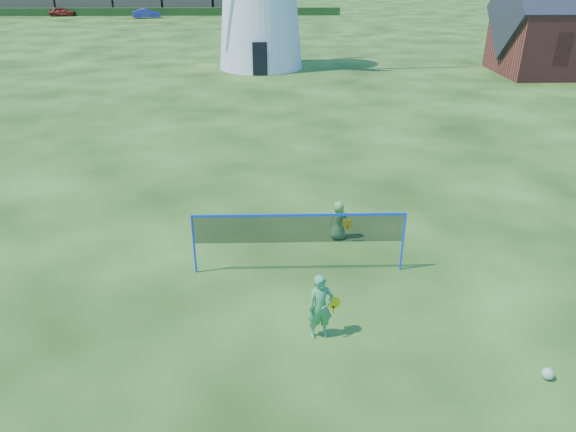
{
  "coord_description": "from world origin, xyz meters",
  "views": [
    {
      "loc": [
        -0.08,
        -10.33,
        6.85
      ],
      "look_at": [
        0.2,
        0.5,
        1.5
      ],
      "focal_mm": 32.44,
      "sensor_mm": 36.0,
      "label": 1
    }
  ],
  "objects_px": {
    "car_left": "(62,12)",
    "car_right": "(147,13)",
    "player_boy": "(339,221)",
    "player_girl": "(320,307)",
    "badminton_net": "(299,230)",
    "play_ball": "(548,374)"
  },
  "relations": [
    {
      "from": "car_left",
      "to": "car_right",
      "type": "xyz_separation_m",
      "value": [
        11.99,
        -3.06,
        0.01
      ]
    },
    {
      "from": "player_boy",
      "to": "car_right",
      "type": "distance_m",
      "value": 62.99
    },
    {
      "from": "player_girl",
      "to": "car_right",
      "type": "bearing_deg",
      "value": 92.57
    },
    {
      "from": "badminton_net",
      "to": "play_ball",
      "type": "bearing_deg",
      "value": -40.85
    },
    {
      "from": "badminton_net",
      "to": "player_boy",
      "type": "relative_size",
      "value": 4.66
    },
    {
      "from": "play_ball",
      "to": "player_boy",
      "type": "bearing_deg",
      "value": 120.76
    },
    {
      "from": "badminton_net",
      "to": "player_girl",
      "type": "bearing_deg",
      "value": -82.68
    },
    {
      "from": "player_girl",
      "to": "car_left",
      "type": "height_order",
      "value": "player_girl"
    },
    {
      "from": "car_right",
      "to": "car_left",
      "type": "bearing_deg",
      "value": 65.91
    },
    {
      "from": "player_girl",
      "to": "player_boy",
      "type": "relative_size",
      "value": 1.3
    },
    {
      "from": "player_boy",
      "to": "play_ball",
      "type": "bearing_deg",
      "value": 111.74
    },
    {
      "from": "play_ball",
      "to": "car_left",
      "type": "height_order",
      "value": "car_left"
    },
    {
      "from": "play_ball",
      "to": "car_left",
      "type": "bearing_deg",
      "value": 115.94
    },
    {
      "from": "car_left",
      "to": "car_right",
      "type": "relative_size",
      "value": 0.95
    },
    {
      "from": "player_girl",
      "to": "car_right",
      "type": "height_order",
      "value": "player_girl"
    },
    {
      "from": "player_boy",
      "to": "play_ball",
      "type": "distance_m",
      "value": 6.3
    },
    {
      "from": "player_boy",
      "to": "badminton_net",
      "type": "bearing_deg",
      "value": 45.84
    },
    {
      "from": "badminton_net",
      "to": "car_right",
      "type": "relative_size",
      "value": 1.42
    },
    {
      "from": "player_boy",
      "to": "car_left",
      "type": "height_order",
      "value": "car_left"
    },
    {
      "from": "badminton_net",
      "to": "player_boy",
      "type": "xyz_separation_m",
      "value": [
        1.15,
        1.63,
        -0.6
      ]
    },
    {
      "from": "car_left",
      "to": "badminton_net",
      "type": "bearing_deg",
      "value": -162.4
    },
    {
      "from": "badminton_net",
      "to": "player_girl",
      "type": "relative_size",
      "value": 3.57
    }
  ]
}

